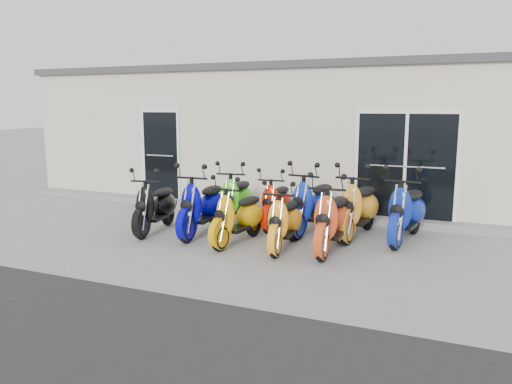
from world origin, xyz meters
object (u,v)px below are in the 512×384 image
scooter_back_green (237,192)px  scooter_front_red (333,211)px  scooter_back_red (277,197)px  scooter_front_orange_b (285,213)px  scooter_front_black (155,199)px  scooter_back_yellow (359,199)px  scooter_front_orange_a (238,208)px  scooter_back_blue (313,196)px  scooter_back_extra (407,203)px  scooter_front_blue (203,198)px

scooter_back_green → scooter_front_red: bearing=-35.2°
scooter_front_red → scooter_back_red: bearing=139.9°
scooter_front_orange_b → scooter_back_green: scooter_back_green is taller
scooter_front_black → scooter_front_red: (3.46, 0.05, 0.05)m
scooter_front_orange_b → scooter_back_green: 2.01m
scooter_front_black → scooter_front_orange_b: size_ratio=1.05×
scooter_front_red → scooter_back_yellow: 1.11m
scooter_front_orange_a → scooter_back_red: 1.40m
scooter_front_orange_b → scooter_back_blue: 1.28m
scooter_back_red → scooter_back_blue: scooter_back_blue is taller
scooter_front_black → scooter_back_blue: (2.79, 1.15, 0.06)m
scooter_front_orange_a → scooter_back_yellow: scooter_back_yellow is taller
scooter_front_black → scooter_back_extra: bearing=5.7°
scooter_back_red → scooter_back_extra: (2.52, -0.12, 0.09)m
scooter_front_orange_a → scooter_front_red: 1.66m
scooter_back_extra → scooter_back_blue: bearing=-171.9°
scooter_front_orange_b → scooter_back_blue: scooter_back_blue is taller
scooter_front_orange_b → scooter_back_blue: (0.12, 1.28, 0.09)m
scooter_front_red → scooter_back_extra: bearing=45.8°
scooter_front_orange_a → scooter_back_green: 1.47m
scooter_back_red → scooter_front_orange_a: bearing=-101.8°
scooter_back_red → scooter_back_yellow: bearing=-8.4°
scooter_back_green → scooter_back_yellow: size_ratio=0.94×
scooter_front_orange_b → scooter_front_red: 0.81m
scooter_front_black → scooter_front_red: 3.46m
scooter_back_red → scooter_back_blue: (0.79, -0.12, 0.09)m
scooter_front_black → scooter_back_yellow: size_ratio=0.90×
scooter_front_red → scooter_back_blue: scooter_back_blue is taller
scooter_front_black → scooter_back_extra: 4.66m
scooter_front_orange_a → scooter_front_orange_b: bearing=6.5°
scooter_front_orange_a → scooter_front_orange_b: size_ratio=1.02×
scooter_front_red → scooter_back_green: (-2.30, 1.15, -0.02)m
scooter_front_orange_a → scooter_front_red: bearing=12.8°
scooter_front_blue → scooter_back_blue: 2.10m
scooter_back_green → scooter_back_extra: (3.36, -0.05, 0.03)m
scooter_front_orange_a → scooter_back_yellow: (1.86, 1.26, 0.08)m
scooter_front_blue → scooter_back_green: bearing=74.4°
scooter_front_red → scooter_back_blue: size_ratio=0.98×
scooter_back_green → scooter_back_yellow: scooter_back_yellow is taller
scooter_front_blue → scooter_back_green: 1.05m
scooter_front_orange_a → scooter_back_blue: (0.98, 1.27, 0.08)m
scooter_front_orange_b → scooter_front_orange_a: bearing=175.0°
scooter_back_extra → scooter_front_black: bearing=-157.6°
scooter_back_blue → scooter_front_red: bearing=-50.7°
scooter_front_blue → scooter_back_extra: bearing=12.1°
scooter_front_black → scooter_back_extra: (4.52, 1.15, 0.06)m
scooter_back_red → scooter_back_yellow: scooter_back_yellow is taller
scooter_front_blue → scooter_front_orange_b: 1.77m
scooter_back_green → scooter_back_blue: bearing=-10.3°
scooter_front_orange_b → scooter_front_red: size_ratio=0.89×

